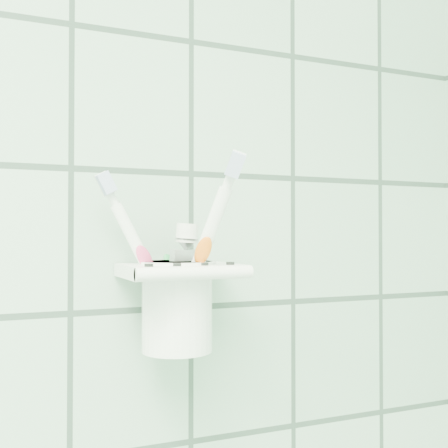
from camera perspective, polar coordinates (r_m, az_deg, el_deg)
name	(u,v)px	position (r m, az deg, el deg)	size (l,w,h in m)	color
holder_bracket	(180,272)	(0.61, -4.49, -4.88)	(0.12, 0.10, 0.04)	white
cup	(177,302)	(0.62, -4.79, -7.94)	(0.08, 0.08, 0.10)	white
toothbrush_pink	(186,248)	(0.62, -3.88, -2.50)	(0.09, 0.02, 0.20)	white
toothbrush_blue	(162,246)	(0.62, -6.30, -2.28)	(0.05, 0.09, 0.20)	white
toothbrush_orange	(169,240)	(0.62, -5.58, -1.66)	(0.06, 0.08, 0.22)	white
toothpaste_tube	(180,274)	(0.63, -4.48, -5.04)	(0.04, 0.03, 0.13)	silver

